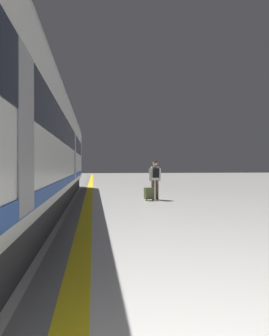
# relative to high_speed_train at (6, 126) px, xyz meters

# --- Properties ---
(safety_line_strip) EXTENTS (0.36, 80.00, 0.01)m
(safety_line_strip) POSITION_rel_high_speed_train_xyz_m (2.05, 1.84, -2.50)
(safety_line_strip) COLOR yellow
(safety_line_strip) RESTS_ON ground
(tactile_edge_band) EXTENTS (0.56, 80.00, 0.01)m
(tactile_edge_band) POSITION_rel_high_speed_train_xyz_m (1.75, 1.84, -2.50)
(tactile_edge_band) COLOR slate
(tactile_edge_band) RESTS_ON ground
(high_speed_train) EXTENTS (2.94, 31.06, 4.97)m
(high_speed_train) POSITION_rel_high_speed_train_xyz_m (0.00, 0.00, 0.00)
(high_speed_train) COLOR #38383D
(high_speed_train) RESTS_ON ground
(passenger_near) EXTENTS (0.52, 0.35, 1.69)m
(passenger_near) POSITION_rel_high_speed_train_xyz_m (4.92, 4.99, -1.50)
(passenger_near) COLOR brown
(passenger_near) RESTS_ON ground
(suitcase_near) EXTENTS (0.42, 0.31, 0.54)m
(suitcase_near) POSITION_rel_high_speed_train_xyz_m (4.60, 4.68, -2.20)
(suitcase_near) COLOR #596038
(suitcase_near) RESTS_ON ground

